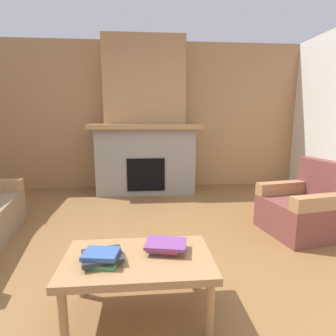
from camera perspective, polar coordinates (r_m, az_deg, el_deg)
ground at (r=2.75m, az=-3.97°, el=-19.11°), size 9.00×9.00×0.00m
wall_back_wood_panel at (r=5.39m, az=-4.78°, el=10.47°), size 6.00×0.12×2.70m
fireplace at (r=5.02m, az=-4.72°, el=8.33°), size 1.90×0.82×2.70m
armchair at (r=3.65m, az=26.30°, el=-7.52°), size 0.88×0.88×0.85m
coffee_table at (r=1.99m, az=-6.15°, el=-19.12°), size 1.00×0.60×0.43m
book_stack_near_edge at (r=1.92m, az=-13.40°, el=-17.34°), size 0.30×0.27×0.08m
book_stack_center at (r=2.01m, az=-0.70°, el=-15.71°), size 0.31×0.25×0.07m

